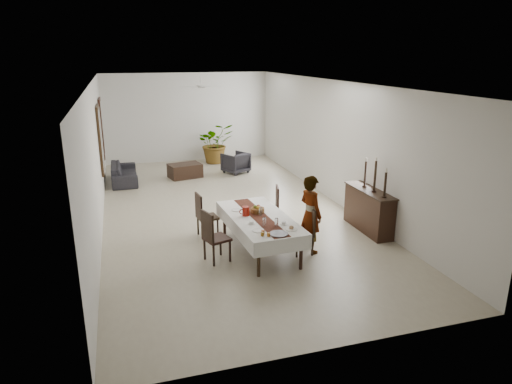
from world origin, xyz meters
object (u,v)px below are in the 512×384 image
dining_table_top (259,218)px  red_pitcher (246,211)px  woman (311,214)px  sofa (124,173)px  sideboard_body (369,211)px

dining_table_top → red_pitcher: red_pitcher is taller
woman → sofa: bearing=12.4°
red_pitcher → sideboard_body: 2.96m
woman → sideboard_body: woman is taller
red_pitcher → sofa: bearing=110.5°
red_pitcher → woman: 1.30m
red_pitcher → sofa: red_pitcher is taller
red_pitcher → woman: (1.20, -0.48, -0.03)m
dining_table_top → red_pitcher: (-0.25, 0.13, 0.13)m
red_pitcher → sideboard_body: size_ratio=0.12×
red_pitcher → woman: woman is taller
red_pitcher → sideboard_body: bearing=4.0°
woman → sideboard_body: 1.88m
dining_table_top → sofa: size_ratio=1.18×
red_pitcher → sideboard_body: sideboard_body is taller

